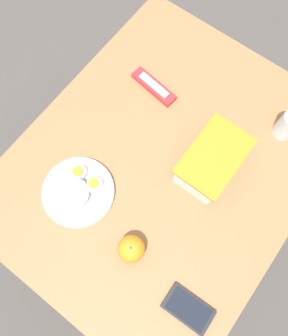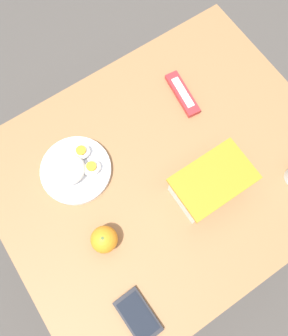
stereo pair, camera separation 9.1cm
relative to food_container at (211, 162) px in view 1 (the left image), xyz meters
The scene contains 7 objects.
ground_plane 0.76m from the food_container, 58.53° to the right, with size 10.00×10.00×0.00m, color #4C4742.
table 0.18m from the food_container, 58.53° to the right, with size 0.96×0.78×0.70m.
food_container is the anchor object (origin of this frame).
orange_fruit 0.32m from the food_container, ahead, with size 0.07×0.07×0.07m.
rice_plate 0.38m from the food_container, 41.12° to the right, with size 0.20×0.20×0.07m.
candy_bar 0.30m from the food_container, 112.04° to the right, with size 0.06×0.16×0.02m.
cell_phone 0.39m from the food_container, 26.04° to the left, with size 0.08×0.13×0.01m.
Camera 1 is at (0.27, 0.13, 1.60)m, focal length 35.00 mm.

